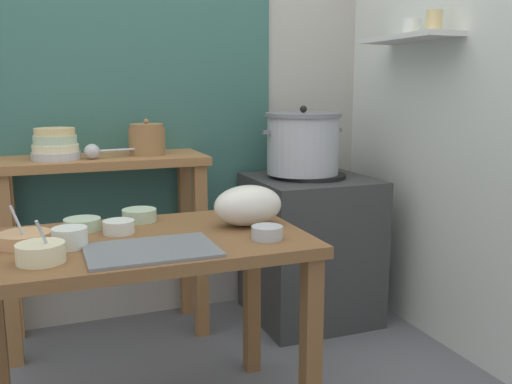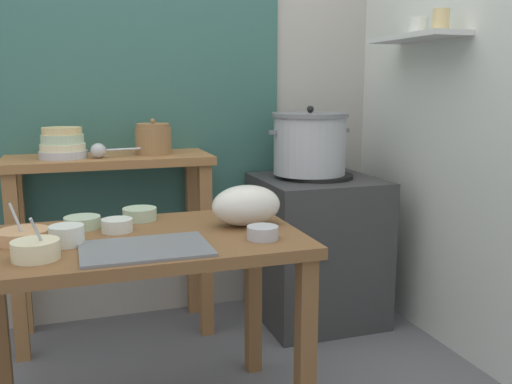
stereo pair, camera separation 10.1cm
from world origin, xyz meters
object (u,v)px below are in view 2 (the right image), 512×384
Objects in this scene: steamer_pot at (310,143)px; prep_bowl_2 at (140,213)px; serving_tray at (145,249)px; back_shelf_table at (111,201)px; prep_bowl_1 at (36,249)px; prep_bowl_4 at (82,222)px; prep_bowl_0 at (23,235)px; prep_table at (142,267)px; ladle at (101,151)px; stove_block at (316,248)px; prep_bowl_3 at (263,232)px; plastic_bag at (246,205)px; prep_bowl_5 at (67,235)px; clay_pot at (153,139)px; prep_bowl_6 at (117,225)px; bowl_stack_enamel at (63,144)px.

prep_bowl_2 is at bearing -151.87° from steamer_pot.
back_shelf_table is at bearing 91.69° from serving_tray.
prep_bowl_4 is (0.14, 0.34, -0.01)m from prep_bowl_1.
prep_table is at bearing -7.11° from prep_bowl_0.
ladle is at bearing -117.81° from back_shelf_table.
stove_block is (1.00, 0.72, -0.23)m from prep_table.
steamer_pot is 1.10× the size of serving_tray.
ladle is at bearing 79.62° from prep_bowl_4.
stove_block is at bearing -26.62° from steamer_pot.
prep_bowl_4 is at bearing 148.73° from prep_bowl_3.
prep_table is at bearing -144.13° from stove_block.
stove_block is 1.01m from plastic_bag.
prep_bowl_5 is (-0.27, -0.28, 0.01)m from prep_bowl_2.
clay_pot is 0.83m from prep_bowl_6.
prep_bowl_6 is at bearing -89.48° from ladle.
prep_bowl_0 is 0.21m from prep_bowl_1.
prep_bowl_1 is at bearing -135.47° from prep_bowl_6.
stove_block is 1.57m from prep_bowl_0.
bowl_stack_enamel reaches higher than prep_bowl_6.
prep_bowl_2 reaches higher than prep_bowl_4.
steamer_pot is at bearing 28.13° from prep_bowl_2.
prep_bowl_2 is at bearing -83.92° from back_shelf_table.
prep_table is at bearing -53.35° from prep_bowl_6.
clay_pot reaches higher than stove_block.
bowl_stack_enamel is at bearing 164.12° from ladle.
steamer_pot is 4.13× the size of prep_bowl_3.
prep_bowl_1 reaches higher than prep_bowl_3.
prep_bowl_5 is at bearing -148.63° from stove_block.
prep_bowl_5 is (0.09, 0.13, 0.00)m from prep_bowl_1.
prep_bowl_6 is (-1.07, -0.63, 0.36)m from stove_block.
back_shelf_table is 0.91m from prep_bowl_5.
plastic_bag reaches higher than prep_table.
prep_bowl_3 reaches higher than prep_bowl_4.
prep_bowl_1 is (-0.25, -0.94, -0.18)m from ladle.
prep_table is 0.21m from serving_tray.
stove_block is 7.05× the size of prep_bowl_5.
prep_bowl_2 reaches higher than prep_bowl_6.
ladle is 2.15× the size of prep_bowl_4.
clay_pot is at bearing 55.62° from prep_bowl_0.
prep_table is 10.12× the size of prep_bowl_6.
steamer_pot reaches higher than prep_bowl_1.
prep_bowl_5 is (-0.42, -0.88, -0.22)m from clay_pot.
prep_bowl_6 is at bearing -92.48° from back_shelf_table.
clay_pot reaches higher than prep_bowl_1.
clay_pot is 0.43× the size of serving_tray.
prep_bowl_2 is at bearing 57.40° from prep_bowl_6.
stove_block is 4.65× the size of prep_bowl_0.
stove_block is at bearing 26.20° from prep_bowl_2.
stove_block is 1.95× the size of serving_tray.
prep_bowl_4 reaches higher than prep_table.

